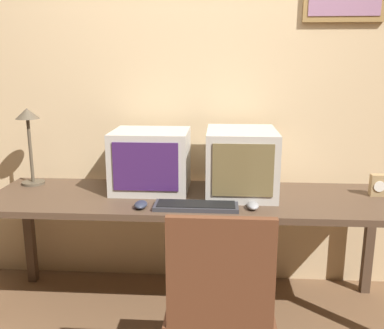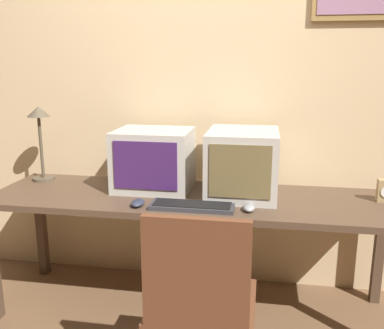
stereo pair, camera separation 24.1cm
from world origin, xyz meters
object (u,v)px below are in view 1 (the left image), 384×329
Objects in this scene: desk_clock at (378,185)px; office_chair at (219,323)px; keyboard_main at (196,206)px; desk_lamp at (29,130)px; monitor_left at (151,160)px; monitor_right at (241,162)px; mouse_far_corner at (141,205)px; mouse_near_keyboard at (253,206)px.

desk_clock is 1.28m from office_chair.
keyboard_main is 1.07m from desk_clock.
desk_lamp reaches higher than keyboard_main.
monitor_left is 0.46m from keyboard_main.
monitor_right is 0.64m from mouse_far_corner.
monitor_right is 0.98× the size of desk_lamp.
desk_clock is at bearing 20.61° from mouse_near_keyboard.
mouse_far_corner is 0.12× the size of office_chair.
keyboard_main is at bearing -48.19° from monitor_left.
monitor_left is 0.48× the size of office_chair.
office_chair is (0.42, -0.52, -0.34)m from mouse_far_corner.
mouse_near_keyboard is (0.05, -0.28, -0.17)m from monitor_right.
monitor_left reaches higher than desk_clock.
desk_lamp reaches higher than mouse_near_keyboard.
monitor_right is 1.31m from desk_lamp.
desk_lamp is (-0.76, 0.40, 0.33)m from mouse_far_corner.
monitor_right is at bearing 29.43° from mouse_far_corner.
office_chair is (-0.90, -0.82, -0.38)m from desk_clock.
desk_clock is at bearing 42.43° from office_chair.
desk_lamp is at bearing 175.02° from monitor_left.
desk_lamp is (-2.08, 0.11, 0.28)m from desk_clock.
mouse_far_corner is at bearing -167.29° from desk_clock.
desk_clock reaches higher than mouse_far_corner.
mouse_far_corner is 0.92m from desk_lamp.
mouse_near_keyboard is 0.59m from mouse_far_corner.
keyboard_main is at bearing -130.27° from monitor_right.
monitor_left is 0.68m from mouse_near_keyboard.
mouse_far_corner is at bearing -177.78° from mouse_near_keyboard.
mouse_near_keyboard is 0.92× the size of mouse_far_corner.
desk_lamp is 0.51× the size of office_chair.
desk_clock reaches higher than mouse_near_keyboard.
desk_clock is at bearing -2.93° from desk_lamp.
monitor_right is 0.51× the size of office_chair.
mouse_far_corner is at bearing 128.87° from office_chair.
keyboard_main is at bearing 2.92° from mouse_far_corner.
desk_lamp is 1.65m from office_chair.
desk_lamp is at bearing 141.91° from office_chair.
mouse_near_keyboard reaches higher than keyboard_main.
monitor_right is 0.33m from mouse_near_keyboard.
monitor_left is 0.53m from monitor_right.
desk_clock is at bearing -1.73° from monitor_left.
mouse_near_keyboard is 0.22× the size of desk_lamp.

